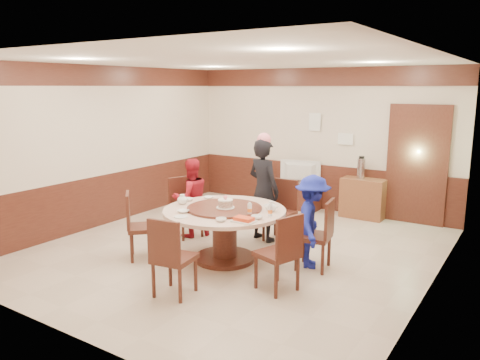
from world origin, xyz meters
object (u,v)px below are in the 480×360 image
Objects in this scene: side_cabinet at (363,198)px; thermos at (361,168)px; television at (299,173)px; person_red at (191,198)px; birthday_cake at (225,204)px; tv_stand at (299,196)px; person_standing at (263,190)px; shrimp_platter at (244,220)px; banquet_table at (225,224)px; person_blue at (312,222)px.

thermos is (-0.06, 0.00, 0.56)m from side_cabinet.
television is 1.03× the size of side_cabinet.
person_red reaches higher than birthday_cake.
tv_stand is 1.33m from side_cabinet.
television is at bearing -64.97° from person_standing.
birthday_cake reaches higher than shrimp_platter.
person_standing reaches higher than television.
banquet_table is 1.13m from person_standing.
thermos reaches higher than banquet_table.
banquet_table is 0.73m from shrimp_platter.
birthday_cake reaches higher than side_cabinet.
person_red is 1.01× the size of person_blue.
television is at bearing 97.60° from birthday_cake.
television reaches higher than banquet_table.
person_standing reaches higher than thermos.
person_blue is (2.23, -0.16, -0.01)m from person_red.
shrimp_platter is at bearing -94.64° from thermos.
shrimp_platter is 0.38× the size of side_cabinet.
person_blue is 2.81m from thermos.
person_blue is at bearing 23.36° from birthday_cake.
banquet_table is at bearing -105.97° from side_cabinet.
person_standing is 1.58m from shrimp_platter.
tv_stand is 2.24× the size of thermos.
person_red reaches higher than side_cabinet.
birthday_cake is at bearing 86.56° from television.
shrimp_platter is at bearing 125.51° from person_standing.
banquet_table is 6.77× the size of birthday_cake.
banquet_table is 3.37m from side_cabinet.
person_red is 5.08× the size of birthday_cake.
person_blue is (1.14, 0.45, 0.11)m from banquet_table.
person_blue is 2.80m from side_cabinet.
thermos is (0.86, 3.23, 0.41)m from banquet_table.
person_red is 4.32× the size of shrimp_platter.
banquet_table reaches higher than tv_stand.
thermos is at bearing -17.15° from person_blue.
birthday_cake is (0.03, -0.03, 0.31)m from banquet_table.
person_blue is at bearing 115.74° from person_red.
tv_stand is at bearing 6.30° from person_blue.
thermos is (1.26, 0.03, 0.20)m from television.
side_cabinet is (2.02, 2.62, -0.27)m from person_red.
television reaches higher than birthday_cake.
birthday_cake is 0.85× the size of shrimp_platter.
person_red is at bearing 63.90° from television.
person_red is 3.29m from thermos.
shrimp_platter is at bearing 122.87° from person_blue.
tv_stand is at bearing -64.97° from person_standing.
birthday_cake is at bearing -37.09° from banquet_table.
thermos reaches higher than shrimp_platter.
person_blue reaches higher than television.
side_cabinet is at bearing -98.92° from person_standing.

